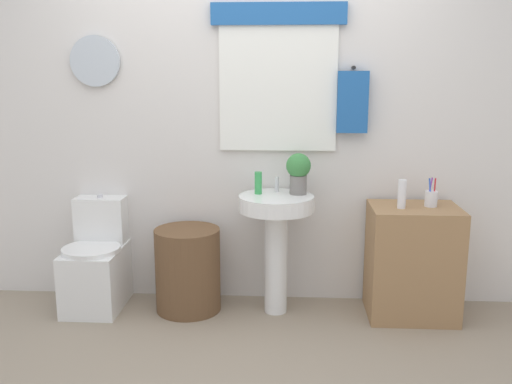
% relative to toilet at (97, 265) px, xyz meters
% --- Properties ---
extents(ground_plane, '(8.00, 8.00, 0.00)m').
position_rel_toilet_xyz_m(ground_plane, '(1.01, -0.88, -0.29)').
color(ground_plane, gray).
extents(back_wall, '(4.40, 0.18, 2.60)m').
position_rel_toilet_xyz_m(back_wall, '(1.01, 0.27, 1.02)').
color(back_wall, silver).
rests_on(back_wall, ground_plane).
extents(toilet, '(0.38, 0.51, 0.75)m').
position_rel_toilet_xyz_m(toilet, '(0.00, 0.00, 0.00)').
color(toilet, white).
rests_on(toilet, ground_plane).
extents(laundry_hamper, '(0.43, 0.43, 0.56)m').
position_rel_toilet_xyz_m(laundry_hamper, '(0.63, -0.03, -0.01)').
color(laundry_hamper, brown).
rests_on(laundry_hamper, ground_plane).
extents(pedestal_sink, '(0.49, 0.49, 0.80)m').
position_rel_toilet_xyz_m(pedestal_sink, '(1.22, -0.03, 0.30)').
color(pedestal_sink, white).
rests_on(pedestal_sink, ground_plane).
extents(faucet, '(0.03, 0.03, 0.10)m').
position_rel_toilet_xyz_m(faucet, '(1.22, 0.09, 0.56)').
color(faucet, silver).
rests_on(faucet, pedestal_sink).
extents(wooden_cabinet, '(0.56, 0.44, 0.73)m').
position_rel_toilet_xyz_m(wooden_cabinet, '(2.11, -0.03, 0.08)').
color(wooden_cabinet, '#9E754C').
rests_on(wooden_cabinet, ground_plane).
extents(soap_bottle, '(0.05, 0.05, 0.15)m').
position_rel_toilet_xyz_m(soap_bottle, '(1.10, 0.02, 0.58)').
color(soap_bottle, green).
rests_on(soap_bottle, pedestal_sink).
extents(potted_plant, '(0.16, 0.16, 0.27)m').
position_rel_toilet_xyz_m(potted_plant, '(1.36, 0.03, 0.66)').
color(potted_plant, slate).
rests_on(potted_plant, pedestal_sink).
extents(lotion_bottle, '(0.05, 0.05, 0.18)m').
position_rel_toilet_xyz_m(lotion_bottle, '(2.01, -0.07, 0.54)').
color(lotion_bottle, white).
rests_on(lotion_bottle, wooden_cabinet).
extents(toothbrush_cup, '(0.08, 0.08, 0.19)m').
position_rel_toilet_xyz_m(toothbrush_cup, '(2.21, -0.01, 0.50)').
color(toothbrush_cup, silver).
rests_on(toothbrush_cup, wooden_cabinet).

